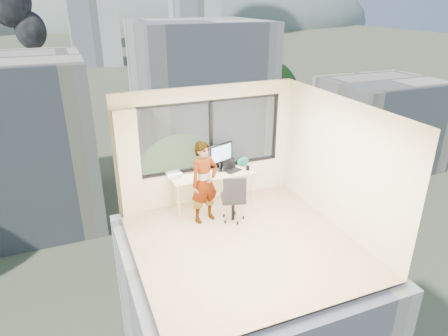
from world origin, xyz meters
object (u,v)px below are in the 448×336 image
person (204,182)px  handbag (243,161)px  laptop (233,166)px  desk (213,189)px  monitor (221,157)px  game_console (174,174)px  chair (233,197)px

person → handbag: bearing=17.1°
person → laptop: person is taller
desk → handbag: size_ratio=6.54×
desk → laptop: bearing=-0.7°
monitor → game_console: bearing=156.4°
desk → person: 0.82m
chair → game_console: (-0.96, 0.99, 0.25)m
chair → laptop: chair is taller
person → monitor: 0.95m
game_console → laptop: 1.29m
game_console → handbag: 1.60m
desk → person: size_ratio=1.05×
game_console → chair: bearing=-52.1°
laptop → game_console: bearing=149.6°
monitor → game_console: (-1.05, 0.08, -0.27)m
handbag → game_console: bearing=-178.3°
person → game_console: 0.87m
person → handbag: (1.18, 0.72, 0.00)m
desk → game_console: size_ratio=5.93×
desk → handbag: (0.80, 0.16, 0.48)m
chair → person: bearing=173.5°
monitor → laptop: (0.23, -0.14, -0.20)m
desk → handbag: bearing=11.6°
monitor → game_console: size_ratio=2.05×
chair → monitor: 1.05m
game_console → handbag: bearing=-7.8°
handbag → person: bearing=-145.4°
chair → monitor: monitor is taller
game_console → desk: bearing=-20.9°
desk → handbag: 0.95m
monitor → laptop: 0.33m
chair → game_console: chair is taller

